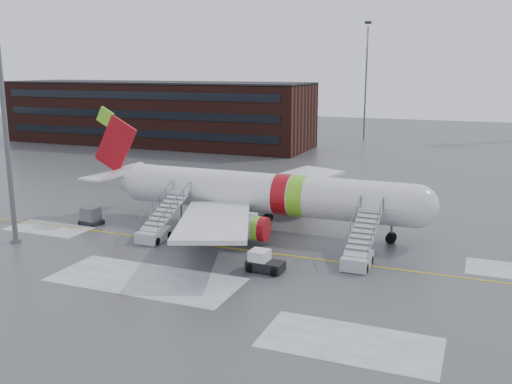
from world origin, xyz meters
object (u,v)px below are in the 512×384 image
at_px(airstair_aft, 158,227).
at_px(pushback_tug, 263,262).
at_px(uld_container, 91,216).
at_px(light_mast_near, 4,110).
at_px(airliner, 255,193).
at_px(airstair_fwd, 359,251).

bearing_deg(airstair_aft, pushback_tug, -19.73).
height_order(uld_container, light_mast_near, light_mast_near).
relative_size(uld_container, light_mast_near, 0.10).
bearing_deg(airliner, light_mast_near, -145.43).
bearing_deg(airstair_aft, uld_container, 169.29).
xyz_separation_m(airstair_aft, uld_container, (-8.65, 1.64, -0.27)).
relative_size(airliner, airstair_fwd, 4.55).
relative_size(airliner, pushback_tug, 12.32).
height_order(airstair_aft, pushback_tug, airstair_aft).
xyz_separation_m(airstair_fwd, uld_container, (-26.86, 1.64, -0.27)).
height_order(airstair_fwd, airstair_aft, same).
bearing_deg(uld_container, airstair_aft, -10.71).
bearing_deg(pushback_tug, light_mast_near, -176.29).
distance_m(airliner, airstair_aft, 9.65).
distance_m(airliner, uld_container, 16.33).
xyz_separation_m(airliner, light_mast_near, (-17.77, -12.24, 8.18)).
distance_m(airliner, airstair_fwd, 13.45).
xyz_separation_m(pushback_tug, light_mast_near, (-22.85, -1.48, 10.90)).
relative_size(airstair_fwd, airstair_aft, 1.00).
relative_size(airstair_fwd, light_mast_near, 0.35).
distance_m(airliner, light_mast_near, 23.08).
distance_m(airstair_fwd, airstair_aft, 18.21).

